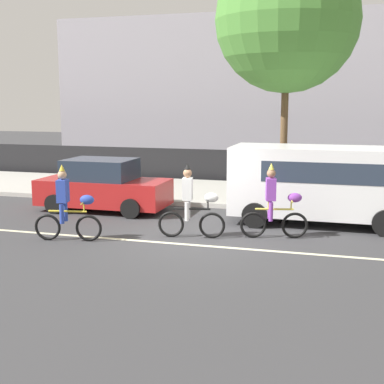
{
  "coord_description": "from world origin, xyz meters",
  "views": [
    {
      "loc": [
        3.56,
        -12.55,
        3.47
      ],
      "look_at": [
        -0.43,
        1.2,
        1.0
      ],
      "focal_mm": 50.0,
      "sensor_mm": 36.0,
      "label": 1
    }
  ],
  "objects_px": {
    "parade_cyclist_cobalt": "(68,208)",
    "parade_cyclist_zebra": "(192,205)",
    "parked_van_white": "(324,179)",
    "parked_car_red": "(103,186)",
    "parade_cyclist_purple": "(275,206)"
  },
  "relations": [
    {
      "from": "parade_cyclist_zebra",
      "to": "parade_cyclist_purple",
      "type": "height_order",
      "value": "same"
    },
    {
      "from": "parade_cyclist_cobalt",
      "to": "parade_cyclist_zebra",
      "type": "relative_size",
      "value": 1.0
    },
    {
      "from": "parked_car_red",
      "to": "parade_cyclist_cobalt",
      "type": "bearing_deg",
      "value": -77.66
    },
    {
      "from": "parade_cyclist_purple",
      "to": "parked_van_white",
      "type": "relative_size",
      "value": 0.38
    },
    {
      "from": "parade_cyclist_cobalt",
      "to": "parked_van_white",
      "type": "bearing_deg",
      "value": 31.49
    },
    {
      "from": "parade_cyclist_zebra",
      "to": "parked_car_red",
      "type": "xyz_separation_m",
      "value": [
        -3.67,
        2.5,
        -0.06
      ]
    },
    {
      "from": "parked_van_white",
      "to": "parked_car_red",
      "type": "height_order",
      "value": "parked_van_white"
    },
    {
      "from": "parked_van_white",
      "to": "parked_car_red",
      "type": "distance_m",
      "value": 6.81
    },
    {
      "from": "parked_car_red",
      "to": "parade_cyclist_zebra",
      "type": "bearing_deg",
      "value": -34.29
    },
    {
      "from": "parked_car_red",
      "to": "parade_cyclist_purple",
      "type": "bearing_deg",
      "value": -18.94
    },
    {
      "from": "parade_cyclist_zebra",
      "to": "parked_car_red",
      "type": "bearing_deg",
      "value": 145.71
    },
    {
      "from": "parade_cyclist_cobalt",
      "to": "parade_cyclist_zebra",
      "type": "xyz_separation_m",
      "value": [
        2.87,
        1.15,
        0.0
      ]
    },
    {
      "from": "parade_cyclist_cobalt",
      "to": "parade_cyclist_purple",
      "type": "height_order",
      "value": "same"
    },
    {
      "from": "parade_cyclist_cobalt",
      "to": "parade_cyclist_purple",
      "type": "bearing_deg",
      "value": 19.14
    },
    {
      "from": "parade_cyclist_purple",
      "to": "parked_car_red",
      "type": "relative_size",
      "value": 0.47
    }
  ]
}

